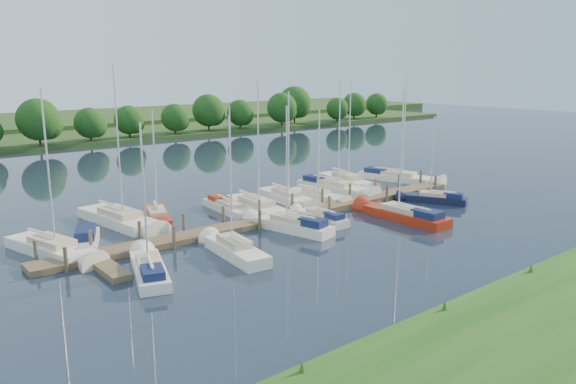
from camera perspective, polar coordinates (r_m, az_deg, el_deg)
ground at (r=40.24m, az=6.95°, el=-5.04°), size 260.00×260.00×0.00m
dock at (r=45.35m, az=0.33°, el=-2.65°), size 40.00×6.00×0.40m
mooring_pilings at (r=46.10m, az=-0.55°, el=-1.89°), size 38.24×2.84×2.00m
far_shore at (r=105.95m, az=-23.58°, el=5.16°), size 180.00×30.00×0.60m
distant_hill at (r=130.08m, az=-26.60°, el=6.25°), size 220.00×40.00×1.40m
treeline at (r=93.62m, az=-20.28°, el=6.79°), size 148.28×10.08×7.81m
sailboat_n_0 at (r=40.27m, az=-22.70°, el=-5.54°), size 4.07×8.93×11.31m
motorboat at (r=41.44m, az=-19.85°, el=-4.73°), size 3.35×5.52×1.51m
sailboat_n_2 at (r=45.89m, az=-16.56°, el=-2.90°), size 3.60×10.22×12.84m
sailboat_n_3 at (r=46.40m, az=-13.13°, el=-2.55°), size 3.65×7.17×9.19m
sailboat_n_4 at (r=48.18m, az=-5.96°, el=-1.68°), size 2.25×7.43×9.37m
sailboat_n_5 at (r=47.76m, az=-3.14°, el=-1.78°), size 2.67×9.20×11.75m
sailboat_n_6 at (r=51.52m, az=-0.08°, el=-0.70°), size 2.65×8.21×10.44m
sailboat_n_7 at (r=52.54m, az=2.91°, el=-0.46°), size 2.59×6.88×8.75m
sailboat_n_8 at (r=56.13m, az=4.78°, el=0.42°), size 3.20×9.17×11.48m
sailboat_n_9 at (r=59.01m, az=6.00°, el=0.96°), size 3.23×8.78×11.21m
sailboat_n_10 at (r=62.14m, az=11.16°, el=1.40°), size 4.51×9.41×11.81m
sailboat_s_0 at (r=34.75m, az=-13.94°, el=-7.68°), size 3.66×7.36×9.40m
sailboat_s_1 at (r=37.18m, az=-5.47°, el=-6.04°), size 2.35×7.36×9.62m
sailboat_s_2 at (r=42.50m, az=0.33°, el=-3.51°), size 3.26×7.63×9.81m
sailboat_s_3 at (r=45.05m, az=3.33°, el=-2.63°), size 1.63×6.04×7.82m
sailboat_s_4 at (r=46.45m, az=11.59°, el=-2.38°), size 2.18×8.77×11.21m
sailboat_s_5 at (r=52.98m, az=14.64°, el=-0.71°), size 3.82×6.12×8.14m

